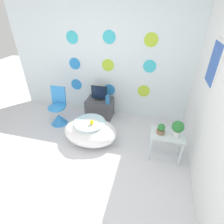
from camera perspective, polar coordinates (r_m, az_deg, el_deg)
name	(u,v)px	position (r m, az deg, el deg)	size (l,w,h in m)	color
ground_plane	(70,191)	(2.71, -13.64, -23.76)	(12.00, 12.00, 0.00)	silver
wall_back_dotted	(110,56)	(3.67, -0.80, 17.76)	(4.30, 0.05, 2.60)	white
wall_right	(213,85)	(2.62, 30.01, 7.52)	(0.06, 3.14, 2.60)	white
bathtub	(91,132)	(3.19, -7.03, -6.41)	(0.97, 0.67, 0.47)	white
rubber_duck	(92,122)	(2.95, -6.65, -3.28)	(0.07, 0.08, 0.09)	yellow
chair	(58,113)	(3.82, -17.16, -0.21)	(0.36, 0.36, 0.79)	#338CE0
tv_cabinet	(100,108)	(3.90, -3.99, 1.35)	(0.56, 0.41, 0.43)	#4C4C51
tv	(99,94)	(3.73, -4.18, 6.03)	(0.35, 0.12, 0.31)	black
vase	(107,100)	(3.58, -1.48, 4.02)	(0.09, 0.09, 0.20)	#2D72B7
side_table	(167,139)	(2.90, 17.48, -8.38)	(0.51, 0.30, 0.49)	silver
potted_plant_left	(161,129)	(2.79, 15.71, -5.37)	(0.13, 0.13, 0.17)	#8C6B4C
potted_plant_right	(178,128)	(2.76, 20.69, -4.85)	(0.18, 0.18, 0.26)	white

